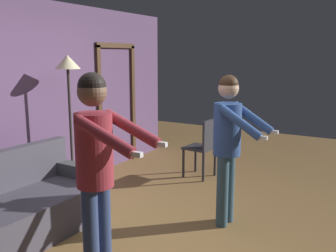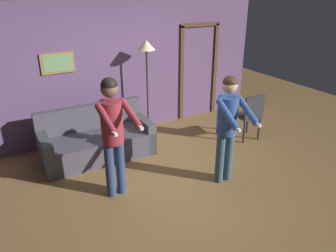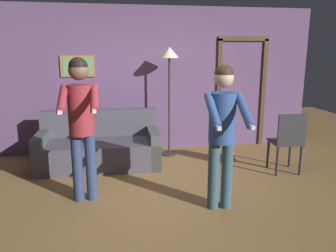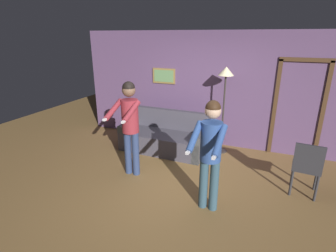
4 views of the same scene
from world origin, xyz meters
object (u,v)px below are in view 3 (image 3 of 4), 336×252
(torchiere_lamp, at_px, (169,66))
(dining_chair_distant, at_px, (288,140))
(couch, at_px, (99,149))
(person_standing_right, at_px, (222,125))
(person_standing_left, at_px, (81,116))

(torchiere_lamp, height_order, dining_chair_distant, torchiere_lamp)
(couch, distance_m, torchiere_lamp, 1.81)
(couch, xyz_separation_m, dining_chair_distant, (2.79, -0.83, 0.25))
(torchiere_lamp, bearing_deg, couch, -162.38)
(torchiere_lamp, relative_size, person_standing_right, 1.13)
(person_standing_left, bearing_deg, couch, 83.79)
(person_standing_left, bearing_deg, person_standing_right, -17.24)
(person_standing_left, xyz_separation_m, person_standing_right, (1.58, -0.49, -0.06))
(torchiere_lamp, height_order, person_standing_left, torchiere_lamp)
(couch, height_order, person_standing_right, person_standing_right)
(couch, relative_size, person_standing_right, 1.14)
(person_standing_right, bearing_deg, dining_chair_distant, 34.28)
(person_standing_right, xyz_separation_m, dining_chair_distant, (1.36, 0.93, -0.48))
(person_standing_right, height_order, dining_chair_distant, person_standing_right)
(person_standing_left, distance_m, person_standing_right, 1.65)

